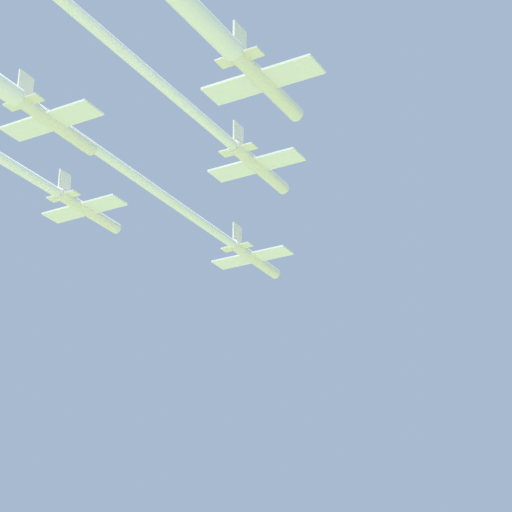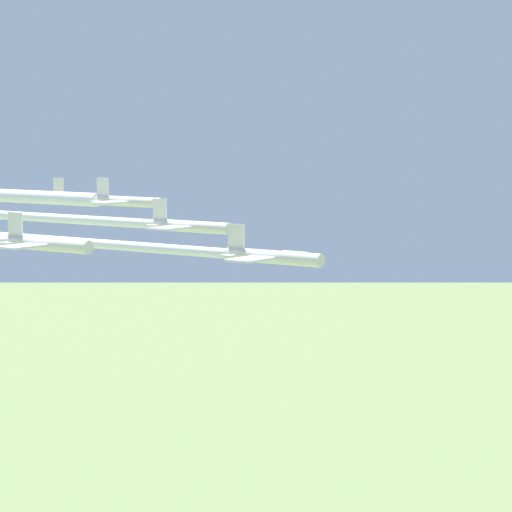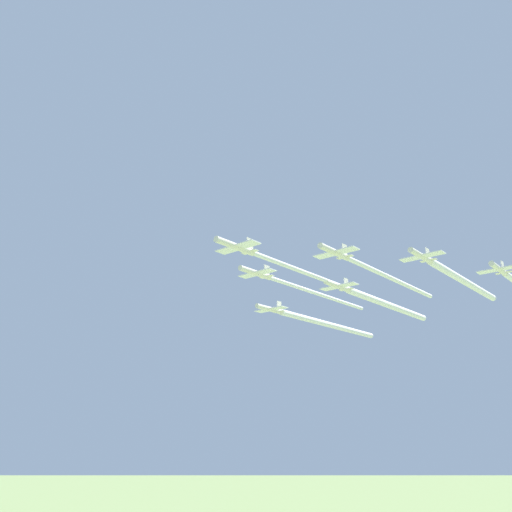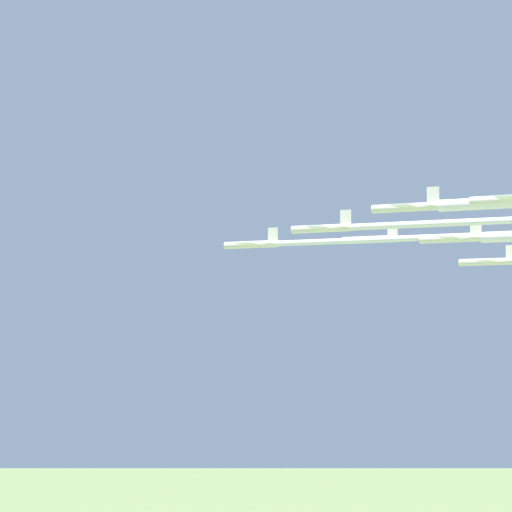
{
  "view_description": "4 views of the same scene",
  "coord_description": "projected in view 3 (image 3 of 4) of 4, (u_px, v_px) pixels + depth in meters",
  "views": [
    {
      "loc": [
        -44.6,
        -58.54,
        85.72
      ],
      "look_at": [
        35.23,
        -28.84,
        121.95
      ],
      "focal_mm": 70.0,
      "sensor_mm": 36.0,
      "label": 1
    },
    {
      "loc": [
        66.96,
        -104.25,
        128.76
      ],
      "look_at": [
        27.16,
        -24.53,
        119.18
      ],
      "focal_mm": 85.0,
      "sensor_mm": 36.0,
      "label": 2
    },
    {
      "loc": [
        86.19,
        7.63,
        95.79
      ],
      "look_at": [
        31.48,
        -26.6,
        117.69
      ],
      "focal_mm": 35.0,
      "sensor_mm": 36.0,
      "label": 3
    },
    {
      "loc": [
        -18.25,
        119.82,
        107.66
      ],
      "look_at": [
        29.32,
        -26.08,
        118.04
      ],
      "focal_mm": 85.0,
      "sensor_mm": 36.0,
      "label": 4
    }
  ],
  "objects": [
    {
      "name": "jet_6",
      "position": [
        499.0,
        269.0,
        85.79
      ],
      "size": [
        7.76,
        7.42,
        2.59
      ],
      "rotation": [
        0.0,
        0.0,
        4.56
      ],
      "color": "silver"
    },
    {
      "name": "jet_5",
      "position": [
        270.0,
        309.0,
        99.58
      ],
      "size": [
        7.76,
        7.42,
        2.59
      ],
      "rotation": [
        0.0,
        0.0,
        4.56
      ],
      "color": "silver"
    },
    {
      "name": "jet_0",
      "position": [
        237.0,
        247.0,
        71.01
      ],
      "size": [
        7.76,
        7.42,
        2.59
      ],
      "rotation": [
        0.0,
        0.0,
        4.56
      ],
      "color": "silver"
    },
    {
      "name": "smoke_trail_2",
      "position": [
        321.0,
        295.0,
        100.14
      ],
      "size": [
        32.47,
        5.7,
        0.73
      ],
      "rotation": [
        0.0,
        0.0,
        4.56
      ],
      "color": "white"
    },
    {
      "name": "smoke_trail_3",
      "position": [
        465.0,
        282.0,
        95.87
      ],
      "size": [
        33.64,
        6.43,
        1.3
      ],
      "rotation": [
        0.0,
        0.0,
        4.56
      ],
      "color": "white"
    },
    {
      "name": "jet_3",
      "position": [
        421.0,
        256.0,
        81.21
      ],
      "size": [
        7.76,
        7.42,
        2.59
      ],
      "rotation": [
        0.0,
        0.0,
        4.56
      ],
      "color": "silver"
    },
    {
      "name": "jet_2",
      "position": [
        256.0,
        273.0,
        85.88
      ],
      "size": [
        7.76,
        7.42,
        2.59
      ],
      "rotation": [
        0.0,
        0.0,
        4.56
      ],
      "color": "silver"
    },
    {
      "name": "smoke_trail_4",
      "position": [
        390.0,
        306.0,
        105.03
      ],
      "size": [
        33.72,
        6.46,
        1.31
      ],
      "rotation": [
        0.0,
        0.0,
        4.56
      ],
      "color": "white"
    },
    {
      "name": "smoke_trail_1",
      "position": [
        394.0,
        280.0,
        90.3
      ],
      "size": [
        32.36,
        5.75,
        0.79
      ],
      "rotation": [
        0.0,
        0.0,
        4.56
      ],
      "color": "white"
    },
    {
      "name": "jet_1",
      "position": [
        335.0,
        252.0,
        76.08
      ],
      "size": [
        7.76,
        7.42,
        2.59
      ],
      "rotation": [
        0.0,
        0.0,
        4.56
      ],
      "color": "silver"
    },
    {
      "name": "smoke_trail_0",
      "position": [
        321.0,
        279.0,
        86.35
      ],
      "size": [
        35.45,
        6.17,
        0.73
      ],
      "rotation": [
        0.0,
        0.0,
        4.56
      ],
      "color": "white"
    },
    {
      "name": "jet_4",
      "position": [
        338.0,
        286.0,
        90.34
      ],
      "size": [
        7.76,
        7.42,
        2.59
      ],
      "rotation": [
        0.0,
        0.0,
        4.56
      ],
      "color": "silver"
    },
    {
      "name": "smoke_trail_5",
      "position": [
        331.0,
        325.0,
        115.63
      ],
      "size": [
        37.48,
        6.96,
        1.23
      ],
      "rotation": [
        0.0,
        0.0,
        4.56
      ],
      "color": "white"
    }
  ]
}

